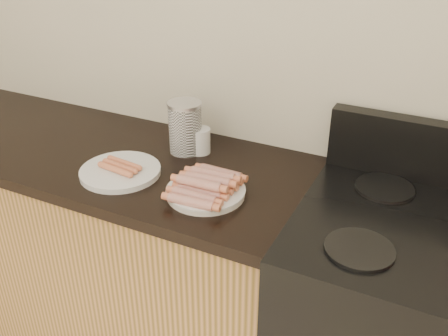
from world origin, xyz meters
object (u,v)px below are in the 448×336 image
at_px(side_plate, 120,171).
at_px(canister, 185,127).
at_px(main_plate, 206,193).
at_px(mug, 200,141).

xyz_separation_m(side_plate, canister, (0.11, 0.24, 0.08)).
bearing_deg(main_plate, canister, 131.19).
height_order(main_plate, canister, canister).
distance_m(main_plate, mug, 0.30).
bearing_deg(main_plate, mug, 121.93).
bearing_deg(side_plate, mug, 58.11).
bearing_deg(canister, main_plate, -48.81).
bearing_deg(mug, canister, -165.15).
xyz_separation_m(main_plate, canister, (-0.21, 0.24, 0.09)).
relative_size(side_plate, mug, 2.91).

